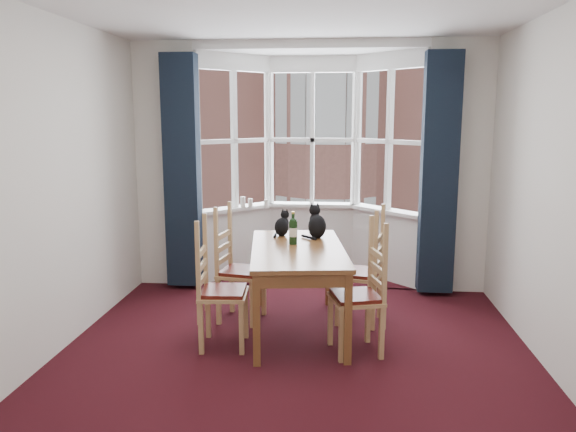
# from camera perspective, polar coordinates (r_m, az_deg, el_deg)

# --- Properties ---
(floor) EXTENTS (4.50, 4.50, 0.00)m
(floor) POSITION_cam_1_polar(r_m,az_deg,el_deg) (4.57, 0.43, -15.48)
(floor) COLOR black
(floor) RESTS_ON ground
(wall_left) EXTENTS (0.00, 4.50, 4.50)m
(wall_left) POSITION_cam_1_polar(r_m,az_deg,el_deg) (4.76, -24.30, 2.28)
(wall_left) COLOR silver
(wall_left) RESTS_ON floor
(wall_right) EXTENTS (0.00, 4.50, 4.50)m
(wall_right) POSITION_cam_1_polar(r_m,az_deg,el_deg) (4.47, 26.96, 1.60)
(wall_right) COLOR silver
(wall_right) RESTS_ON floor
(wall_near) EXTENTS (4.00, 0.00, 4.00)m
(wall_near) POSITION_cam_1_polar(r_m,az_deg,el_deg) (1.98, -5.04, -6.98)
(wall_near) COLOR silver
(wall_near) RESTS_ON floor
(wall_back_pier_left) EXTENTS (0.70, 0.12, 2.80)m
(wall_back_pier_left) POSITION_cam_1_polar(r_m,az_deg,el_deg) (6.69, -12.18, 4.98)
(wall_back_pier_left) COLOR silver
(wall_back_pier_left) RESTS_ON floor
(wall_back_pier_right) EXTENTS (0.70, 0.12, 2.80)m
(wall_back_pier_right) POSITION_cam_1_polar(r_m,az_deg,el_deg) (6.52, 16.83, 4.64)
(wall_back_pier_right) COLOR silver
(wall_back_pier_right) RESTS_ON floor
(bay_window) EXTENTS (2.76, 0.94, 2.80)m
(bay_window) POSITION_cam_1_polar(r_m,az_deg,el_deg) (6.89, 2.37, 5.35)
(bay_window) COLOR white
(bay_window) RESTS_ON floor
(curtain_left) EXTENTS (0.38, 0.22, 2.60)m
(curtain_left) POSITION_cam_1_polar(r_m,az_deg,el_deg) (6.45, -10.68, 4.41)
(curtain_left) COLOR black
(curtain_left) RESTS_ON floor
(curtain_right) EXTENTS (0.38, 0.22, 2.60)m
(curtain_right) POSITION_cam_1_polar(r_m,az_deg,el_deg) (6.30, 15.08, 4.10)
(curtain_right) COLOR black
(curtain_right) RESTS_ON floor
(dining_table) EXTENTS (1.02, 1.64, 0.80)m
(dining_table) POSITION_cam_1_polar(r_m,az_deg,el_deg) (5.13, 0.99, -4.19)
(dining_table) COLOR brown
(dining_table) RESTS_ON floor
(chair_left_near) EXTENTS (0.43, 0.44, 0.92)m
(chair_left_near) POSITION_cam_1_polar(r_m,az_deg,el_deg) (4.91, -7.62, -7.81)
(chair_left_near) COLOR tan
(chair_left_near) RESTS_ON floor
(chair_left_far) EXTENTS (0.47, 0.48, 0.92)m
(chair_left_far) POSITION_cam_1_polar(r_m,az_deg,el_deg) (5.52, -5.65, -5.71)
(chair_left_far) COLOR tan
(chair_left_far) RESTS_ON floor
(chair_right_near) EXTENTS (0.50, 0.51, 0.92)m
(chair_right_near) POSITION_cam_1_polar(r_m,az_deg,el_deg) (4.80, 7.96, -8.23)
(chair_right_near) COLOR tan
(chair_right_near) RESTS_ON floor
(chair_right_far) EXTENTS (0.49, 0.50, 0.92)m
(chair_right_far) POSITION_cam_1_polar(r_m,az_deg,el_deg) (5.45, 8.24, -5.99)
(chair_right_far) COLOR tan
(chair_right_far) RESTS_ON floor
(cat_left) EXTENTS (0.20, 0.23, 0.27)m
(cat_left) POSITION_cam_1_polar(r_m,az_deg,el_deg) (5.59, -0.60, -0.96)
(cat_left) COLOR black
(cat_left) RESTS_ON dining_table
(cat_right) EXTENTS (0.25, 0.29, 0.35)m
(cat_right) POSITION_cam_1_polar(r_m,az_deg,el_deg) (5.50, 2.94, -0.86)
(cat_right) COLOR black
(cat_right) RESTS_ON dining_table
(wine_bottle) EXTENTS (0.08, 0.08, 0.31)m
(wine_bottle) POSITION_cam_1_polar(r_m,az_deg,el_deg) (5.21, 0.52, -1.42)
(wine_bottle) COLOR black
(wine_bottle) RESTS_ON dining_table
(candle_tall) EXTENTS (0.06, 0.06, 0.13)m
(candle_tall) POSITION_cam_1_polar(r_m,az_deg,el_deg) (6.89, -4.61, 1.42)
(candle_tall) COLOR white
(candle_tall) RESTS_ON bay_window
(candle_short) EXTENTS (0.06, 0.06, 0.10)m
(candle_short) POSITION_cam_1_polar(r_m,az_deg,el_deg) (6.91, -3.85, 1.35)
(candle_short) COLOR white
(candle_short) RESTS_ON bay_window
(candle_extra) EXTENTS (0.05, 0.05, 0.09)m
(candle_extra) POSITION_cam_1_polar(r_m,az_deg,el_deg) (6.90, -2.23, 1.29)
(candle_extra) COLOR white
(candle_extra) RESTS_ON bay_window
(street) EXTENTS (80.00, 80.00, 0.00)m
(street) POSITION_cam_1_polar(r_m,az_deg,el_deg) (37.22, 4.58, -2.21)
(street) COLOR #333335
(street) RESTS_ON ground
(tenement_building) EXTENTS (18.40, 7.80, 15.20)m
(tenement_building) POSITION_cam_1_polar(r_m,az_deg,el_deg) (18.12, 4.19, 8.96)
(tenement_building) COLOR #A76456
(tenement_building) RESTS_ON street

